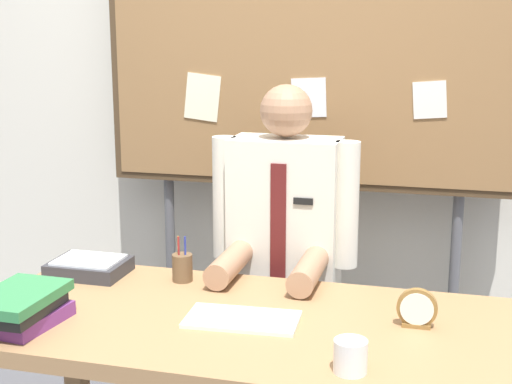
% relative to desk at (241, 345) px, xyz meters
% --- Properties ---
extents(back_wall, '(6.40, 0.08, 2.70)m').
position_rel_desk_xyz_m(back_wall, '(0.00, 1.17, 0.71)').
color(back_wall, silver).
rests_on(back_wall, ground_plane).
extents(desk, '(1.62, 0.78, 0.72)m').
position_rel_desk_xyz_m(desk, '(0.00, 0.00, 0.00)').
color(desk, '#9E754C').
rests_on(desk, ground_plane).
extents(person, '(0.55, 0.56, 1.38)m').
position_rel_desk_xyz_m(person, '(0.00, 0.59, 0.00)').
color(person, '#2D2D33').
rests_on(person, ground_plane).
extents(bulletin_board, '(1.71, 0.09, 2.18)m').
position_rel_desk_xyz_m(bulletin_board, '(-0.00, 0.97, 0.90)').
color(bulletin_board, '#4C3823').
rests_on(bulletin_board, ground_plane).
extents(book_stack, '(0.20, 0.30, 0.11)m').
position_rel_desk_xyz_m(book_stack, '(-0.60, -0.22, 0.15)').
color(book_stack, '#72337F').
rests_on(book_stack, desk).
extents(open_notebook, '(0.34, 0.20, 0.01)m').
position_rel_desk_xyz_m(open_notebook, '(0.01, -0.02, 0.09)').
color(open_notebook, silver).
rests_on(open_notebook, desk).
extents(desk_clock, '(0.12, 0.04, 0.12)m').
position_rel_desk_xyz_m(desk_clock, '(0.51, 0.07, 0.14)').
color(desk_clock, olive).
rests_on(desk_clock, desk).
extents(coffee_mug, '(0.09, 0.09, 0.09)m').
position_rel_desk_xyz_m(coffee_mug, '(0.37, -0.27, 0.13)').
color(coffee_mug, white).
rests_on(coffee_mug, desk).
extents(pen_holder, '(0.07, 0.07, 0.16)m').
position_rel_desk_xyz_m(pen_holder, '(-0.29, 0.27, 0.14)').
color(pen_holder, brown).
rests_on(pen_holder, desk).
extents(paper_tray, '(0.26, 0.20, 0.06)m').
position_rel_desk_xyz_m(paper_tray, '(-0.63, 0.25, 0.12)').
color(paper_tray, '#333338').
rests_on(paper_tray, desk).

